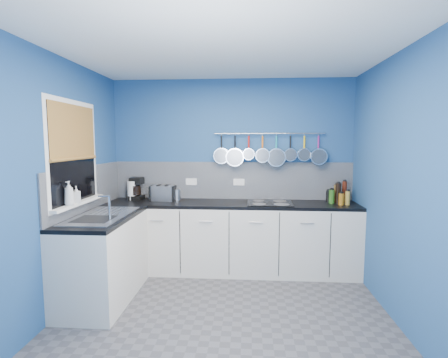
# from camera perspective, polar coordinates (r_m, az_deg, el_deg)

# --- Properties ---
(floor) EXTENTS (3.20, 3.00, 0.02)m
(floor) POSITION_cam_1_polar(r_m,az_deg,el_deg) (3.55, -0.07, -22.06)
(floor) COLOR #47474C
(floor) RESTS_ON ground
(ceiling) EXTENTS (3.20, 3.00, 0.02)m
(ceiling) POSITION_cam_1_polar(r_m,az_deg,el_deg) (3.24, -0.08, 21.21)
(ceiling) COLOR white
(ceiling) RESTS_ON ground
(wall_back) EXTENTS (3.20, 0.02, 2.50)m
(wall_back) POSITION_cam_1_polar(r_m,az_deg,el_deg) (4.65, 1.29, 1.01)
(wall_back) COLOR navy
(wall_back) RESTS_ON ground
(wall_front) EXTENTS (3.20, 0.02, 2.50)m
(wall_front) POSITION_cam_1_polar(r_m,az_deg,el_deg) (1.68, -3.89, -8.38)
(wall_front) COLOR navy
(wall_front) RESTS_ON ground
(wall_left) EXTENTS (0.02, 3.00, 2.50)m
(wall_left) POSITION_cam_1_polar(r_m,az_deg,el_deg) (3.65, -26.21, -1.08)
(wall_left) COLOR navy
(wall_left) RESTS_ON ground
(wall_right) EXTENTS (0.02, 3.00, 2.50)m
(wall_right) POSITION_cam_1_polar(r_m,az_deg,el_deg) (3.44, 27.79, -1.57)
(wall_right) COLOR navy
(wall_right) RESTS_ON ground
(backsplash_back) EXTENTS (3.20, 0.02, 0.50)m
(backsplash_back) POSITION_cam_1_polar(r_m,az_deg,el_deg) (4.64, 1.27, -0.25)
(backsplash_back) COLOR gray
(backsplash_back) RESTS_ON wall_back
(backsplash_left) EXTENTS (0.02, 1.80, 0.50)m
(backsplash_left) POSITION_cam_1_polar(r_m,az_deg,el_deg) (4.17, -21.74, -1.42)
(backsplash_left) COLOR gray
(backsplash_left) RESTS_ON wall_left
(cabinet_run_back) EXTENTS (3.20, 0.60, 0.86)m
(cabinet_run_back) POSITION_cam_1_polar(r_m,az_deg,el_deg) (4.50, 1.06, -9.81)
(cabinet_run_back) COLOR beige
(cabinet_run_back) RESTS_ON ground
(worktop_back) EXTENTS (3.20, 0.60, 0.04)m
(worktop_back) POSITION_cam_1_polar(r_m,az_deg,el_deg) (4.40, 1.07, -4.17)
(worktop_back) COLOR black
(worktop_back) RESTS_ON cabinet_run_back
(cabinet_run_left) EXTENTS (0.60, 1.20, 0.86)m
(cabinet_run_left) POSITION_cam_1_polar(r_m,az_deg,el_deg) (3.95, -19.39, -12.50)
(cabinet_run_left) COLOR beige
(cabinet_run_left) RESTS_ON ground
(worktop_left) EXTENTS (0.60, 1.20, 0.04)m
(worktop_left) POSITION_cam_1_polar(r_m,az_deg,el_deg) (3.83, -19.63, -6.10)
(worktop_left) COLOR black
(worktop_left) RESTS_ON cabinet_run_left
(window_frame) EXTENTS (0.01, 1.00, 1.10)m
(window_frame) POSITION_cam_1_polar(r_m,az_deg,el_deg) (3.87, -23.74, 3.88)
(window_frame) COLOR white
(window_frame) RESTS_ON wall_left
(window_glass) EXTENTS (0.01, 0.90, 1.00)m
(window_glass) POSITION_cam_1_polar(r_m,az_deg,el_deg) (3.87, -23.67, 3.88)
(window_glass) COLOR black
(window_glass) RESTS_ON wall_left
(bamboo_blind) EXTENTS (0.01, 0.90, 0.55)m
(bamboo_blind) POSITION_cam_1_polar(r_m,az_deg,el_deg) (3.86, -23.71, 7.22)
(bamboo_blind) COLOR #986535
(bamboo_blind) RESTS_ON wall_left
(window_sill) EXTENTS (0.10, 0.98, 0.03)m
(window_sill) POSITION_cam_1_polar(r_m,az_deg,el_deg) (3.91, -23.08, -3.68)
(window_sill) COLOR white
(window_sill) RESTS_ON wall_left
(sink_unit) EXTENTS (0.50, 0.95, 0.01)m
(sink_unit) POSITION_cam_1_polar(r_m,az_deg,el_deg) (3.82, -19.65, -5.75)
(sink_unit) COLOR silver
(sink_unit) RESTS_ON worktop_left
(mixer_tap) EXTENTS (0.12, 0.08, 0.26)m
(mixer_tap) POSITION_cam_1_polar(r_m,az_deg,el_deg) (3.57, -18.53, -4.47)
(mixer_tap) COLOR silver
(mixer_tap) RESTS_ON worktop_left
(socket_left) EXTENTS (0.15, 0.01, 0.09)m
(socket_left) POSITION_cam_1_polar(r_m,az_deg,el_deg) (4.69, -5.46, -0.45)
(socket_left) COLOR white
(socket_left) RESTS_ON backsplash_back
(socket_right) EXTENTS (0.15, 0.01, 0.09)m
(socket_right) POSITION_cam_1_polar(r_m,az_deg,el_deg) (4.63, 2.50, -0.52)
(socket_right) COLOR white
(socket_right) RESTS_ON backsplash_back
(pot_rail) EXTENTS (1.45, 0.02, 0.02)m
(pot_rail) POSITION_cam_1_polar(r_m,az_deg,el_deg) (4.58, 7.58, 7.51)
(pot_rail) COLOR silver
(pot_rail) RESTS_ON wall_back
(soap_bottle_a) EXTENTS (0.10, 0.10, 0.24)m
(soap_bottle_a) POSITION_cam_1_polar(r_m,az_deg,el_deg) (3.69, -24.38, -2.17)
(soap_bottle_a) COLOR white
(soap_bottle_a) RESTS_ON window_sill
(soap_bottle_b) EXTENTS (0.10, 0.10, 0.17)m
(soap_bottle_b) POSITION_cam_1_polar(r_m,az_deg,el_deg) (3.82, -23.35, -2.37)
(soap_bottle_b) COLOR white
(soap_bottle_b) RESTS_ON window_sill
(paper_towel) EXTENTS (0.14, 0.14, 0.25)m
(paper_towel) POSITION_cam_1_polar(r_m,az_deg,el_deg) (4.72, -15.09, -1.87)
(paper_towel) COLOR white
(paper_towel) RESTS_ON worktop_back
(coffee_maker) EXTENTS (0.18, 0.20, 0.30)m
(coffee_maker) POSITION_cam_1_polar(r_m,az_deg,el_deg) (4.74, -14.35, -1.54)
(coffee_maker) COLOR black
(coffee_maker) RESTS_ON worktop_back
(toaster) EXTENTS (0.33, 0.22, 0.20)m
(toaster) POSITION_cam_1_polar(r_m,az_deg,el_deg) (4.59, -10.13, -2.32)
(toaster) COLOR silver
(toaster) RESTS_ON worktop_back
(canister) EXTENTS (0.13, 0.13, 0.14)m
(canister) POSITION_cam_1_polar(r_m,az_deg,el_deg) (4.60, -7.85, -2.61)
(canister) COLOR silver
(canister) RESTS_ON worktop_back
(hob) EXTENTS (0.56, 0.49, 0.01)m
(hob) POSITION_cam_1_polar(r_m,az_deg,el_deg) (4.35, 7.62, -3.98)
(hob) COLOR black
(hob) RESTS_ON worktop_back
(pan_0) EXTENTS (0.21, 0.07, 0.40)m
(pan_0) POSITION_cam_1_polar(r_m,az_deg,el_deg) (4.57, -0.44, 5.06)
(pan_0) COLOR silver
(pan_0) RESTS_ON pot_rail
(pan_1) EXTENTS (0.24, 0.09, 0.43)m
(pan_1) POSITION_cam_1_polar(r_m,az_deg,el_deg) (4.56, 1.84, 4.85)
(pan_1) COLOR silver
(pan_1) RESTS_ON pot_rail
(pan_2) EXTENTS (0.16, 0.11, 0.35)m
(pan_2) POSITION_cam_1_polar(r_m,az_deg,el_deg) (4.56, 4.13, 5.37)
(pan_2) COLOR silver
(pan_2) RESTS_ON pot_rail
(pan_3) EXTENTS (0.19, 0.11, 0.38)m
(pan_3) POSITION_cam_1_polar(r_m,az_deg,el_deg) (4.56, 6.41, 5.14)
(pan_3) COLOR silver
(pan_3) RESTS_ON pot_rail
(pan_4) EXTENTS (0.24, 0.09, 0.43)m
(pan_4) POSITION_cam_1_polar(r_m,az_deg,el_deg) (4.57, 8.69, 4.78)
(pan_4) COLOR silver
(pan_4) RESTS_ON pot_rail
(pan_5) EXTENTS (0.17, 0.08, 0.36)m
(pan_5) POSITION_cam_1_polar(r_m,az_deg,el_deg) (4.59, 10.96, 5.18)
(pan_5) COLOR silver
(pan_5) RESTS_ON pot_rail
(pan_6) EXTENTS (0.17, 0.06, 0.36)m
(pan_6) POSITION_cam_1_polar(r_m,az_deg,el_deg) (4.62, 13.21, 5.15)
(pan_6) COLOR silver
(pan_6) RESTS_ON pot_rail
(pan_7) EXTENTS (0.22, 0.09, 0.41)m
(pan_7) POSITION_cam_1_polar(r_m,az_deg,el_deg) (4.65, 15.42, 4.81)
(pan_7) COLOR silver
(pan_7) RESTS_ON pot_rail
(condiment_0) EXTENTS (0.06, 0.06, 0.27)m
(condiment_0) POSITION_cam_1_polar(r_m,az_deg,el_deg) (4.66, 19.38, -2.02)
(condiment_0) COLOR #4C190C
(condiment_0) RESTS_ON worktop_back
(condiment_1) EXTENTS (0.06, 0.06, 0.22)m
(condiment_1) POSITION_cam_1_polar(r_m,az_deg,el_deg) (4.64, 18.17, -2.30)
(condiment_1) COLOR brown
(condiment_1) RESTS_ON worktop_back
(condiment_2) EXTENTS (0.06, 0.06, 0.14)m
(condiment_2) POSITION_cam_1_polar(r_m,az_deg,el_deg) (4.62, 16.94, -2.77)
(condiment_2) COLOR black
(condiment_2) RESTS_ON worktop_back
(condiment_3) EXTENTS (0.06, 0.06, 0.11)m
(condiment_3) POSITION_cam_1_polar(r_m,az_deg,el_deg) (4.58, 19.72, -3.15)
(condiment_3) COLOR brown
(condiment_3) RESTS_ON worktop_back
(condiment_4) EXTENTS (0.07, 0.07, 0.25)m
(condiment_4) POSITION_cam_1_polar(r_m,az_deg,el_deg) (4.55, 18.45, -2.27)
(condiment_4) COLOR black
(condiment_4) RESTS_ON worktop_back
(condiment_5) EXTENTS (0.07, 0.07, 0.17)m
(condiment_5) POSITION_cam_1_polar(r_m,az_deg,el_deg) (4.52, 17.48, -2.81)
(condiment_5) COLOR #265919
(condiment_5) RESTS_ON worktop_back
(condiment_6) EXTENTS (0.06, 0.06, 0.17)m
(condiment_6) POSITION_cam_1_polar(r_m,az_deg,el_deg) (4.47, 19.87, -3.00)
(condiment_6) COLOR olive
(condiment_6) RESTS_ON worktop_back
(condiment_7) EXTENTS (0.06, 0.06, 0.14)m
(condiment_7) POSITION_cam_1_polar(r_m,az_deg,el_deg) (4.44, 18.93, -3.20)
(condiment_7) COLOR #8C5914
(condiment_7) RESTS_ON worktop_back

